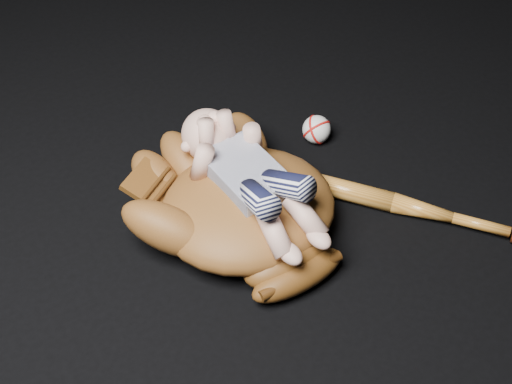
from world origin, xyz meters
TOP-DOWN VIEW (x-y plane):
  - baseball_glove at (-0.05, -0.00)m, footprint 0.45×0.51m
  - newborn_baby at (-0.04, -0.01)m, footprint 0.20×0.41m
  - baseball_bat at (0.25, -0.14)m, footprint 0.32×0.39m
  - baseball at (0.23, 0.15)m, footprint 0.08×0.08m

SIDE VIEW (x-z plane):
  - baseball_bat at x=0.25m, z-range 0.00..0.04m
  - baseball at x=0.23m, z-range 0.00..0.07m
  - baseball_glove at x=-0.05m, z-range 0.00..0.16m
  - newborn_baby at x=-0.04m, z-range 0.06..0.22m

